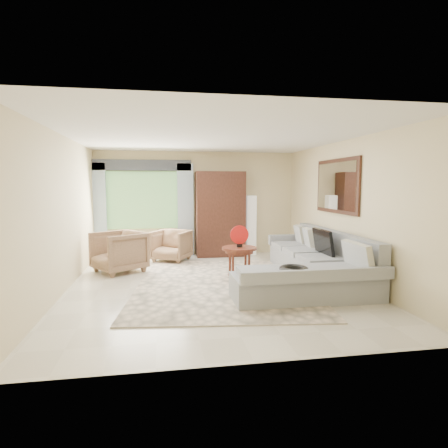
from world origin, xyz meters
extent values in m
plane|color=silver|center=(0.00, 0.00, 0.00)|extent=(6.00, 6.00, 0.00)
cube|color=beige|center=(0.18, -0.02, 0.01)|extent=(3.46, 4.33, 0.02)
cube|color=gray|center=(2.00, 0.50, 0.20)|extent=(0.90, 2.40, 0.40)
cube|color=gray|center=(1.30, -1.10, 0.20)|extent=(2.30, 0.80, 0.40)
cube|color=gray|center=(2.35, 0.10, 0.65)|extent=(0.20, 3.20, 0.50)
cube|color=gray|center=(2.00, 1.78, 0.51)|extent=(0.90, 0.16, 0.22)
cube|color=gray|center=(1.30, -1.55, 0.49)|extent=(2.30, 0.10, 0.18)
cube|color=black|center=(2.05, -0.02, 0.72)|extent=(0.14, 0.74, 0.48)
torus|color=black|center=(1.00, -1.34, 0.55)|extent=(0.43, 0.43, 0.09)
cylinder|color=#471712|center=(0.50, 0.15, 0.62)|extent=(0.64, 0.64, 0.04)
cylinder|color=#471712|center=(0.50, 0.15, 0.29)|extent=(0.42, 0.42, 0.58)
cylinder|color=red|center=(0.50, 0.15, 0.87)|extent=(0.34, 0.04, 0.34)
imported|color=#976A52|center=(-1.77, 1.30, 0.42)|extent=(1.26, 1.25, 0.83)
imported|color=#9A7154|center=(-0.68, 2.25, 0.36)|extent=(1.05, 1.06, 0.73)
imported|color=#999999|center=(-2.13, 2.32, 0.26)|extent=(0.58, 0.55, 0.52)
cube|color=black|center=(0.55, 2.72, 1.05)|extent=(1.20, 0.55, 2.10)
cube|color=silver|center=(1.35, 2.78, 0.75)|extent=(0.24, 0.24, 1.50)
cube|color=#669E59|center=(-1.35, 2.97, 1.40)|extent=(1.80, 0.04, 1.40)
cube|color=#9EB7CC|center=(-2.40, 2.88, 1.15)|extent=(0.40, 0.08, 2.30)
cube|color=#9EB7CC|center=(-0.30, 2.88, 1.15)|extent=(0.40, 0.08, 2.30)
cube|color=#1E232D|center=(-1.35, 2.90, 2.25)|extent=(2.40, 0.12, 0.26)
cube|color=black|center=(2.47, 0.35, 1.75)|extent=(0.04, 1.70, 1.05)
cube|color=white|center=(2.45, 0.35, 1.75)|extent=(0.02, 1.54, 0.90)
camera|label=1|loc=(-0.90, -6.46, 1.78)|focal=30.00mm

